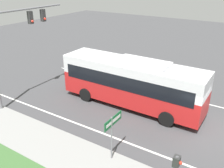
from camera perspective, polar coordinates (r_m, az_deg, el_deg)
ground_plane at (r=16.59m, az=19.89°, el=-9.80°), size 80.00×80.00×0.00m
lane_divider_near at (r=13.72m, az=16.09°, el=-17.17°), size 0.14×30.00×0.01m
lane_divider_far at (r=19.70m, az=22.43°, el=-4.63°), size 0.14×30.00×0.01m
bus at (r=17.55m, az=4.50°, el=0.73°), size 2.68×10.30×3.53m
signal_gantry at (r=18.82m, az=-21.34°, el=10.17°), size 6.76×0.41×6.78m
street_sign at (r=12.41m, az=0.13°, el=-10.17°), size 1.51×0.08×2.56m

